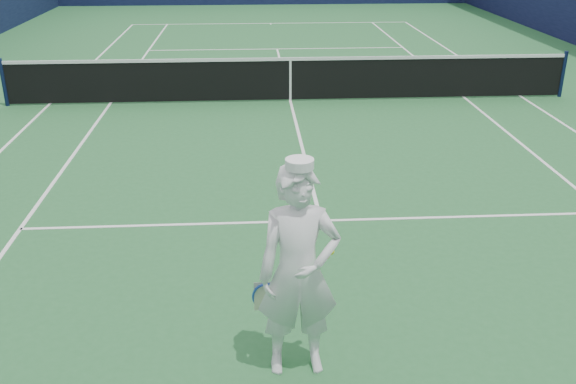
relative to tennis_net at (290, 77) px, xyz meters
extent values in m
plane|color=#256231|center=(0.00, 0.00, -0.55)|extent=(80.00, 80.00, 0.00)
cube|color=white|center=(0.00, 11.88, -0.55)|extent=(11.03, 0.06, 0.01)
cube|color=white|center=(-5.49, 0.00, -0.55)|extent=(0.06, 23.83, 0.01)
cube|color=white|center=(5.49, 0.00, -0.55)|extent=(0.06, 23.83, 0.01)
cube|color=white|center=(-4.12, 0.00, -0.55)|extent=(0.06, 23.77, 0.01)
cube|color=white|center=(4.12, 0.00, -0.55)|extent=(0.06, 23.77, 0.01)
cube|color=white|center=(0.00, 6.40, -0.55)|extent=(8.23, 0.06, 0.01)
cube|color=white|center=(0.00, -6.40, -0.55)|extent=(8.23, 0.06, 0.01)
cube|color=white|center=(0.00, 0.00, -0.55)|extent=(0.06, 12.80, 0.01)
cube|color=white|center=(0.00, 11.73, -0.55)|extent=(0.06, 0.30, 0.01)
cylinder|color=#141E4C|center=(-6.40, 0.00, -0.02)|extent=(0.09, 0.09, 1.07)
cylinder|color=#141E4C|center=(6.40, 0.00, -0.02)|extent=(0.09, 0.09, 1.07)
cube|color=black|center=(0.00, 0.00, -0.05)|extent=(12.79, 0.02, 0.92)
cube|color=white|center=(0.00, 0.00, 0.42)|extent=(12.79, 0.04, 0.07)
cube|color=white|center=(0.00, 0.00, -0.08)|extent=(0.05, 0.03, 0.94)
imported|color=white|center=(-0.56, -9.52, 0.46)|extent=(0.76, 0.53, 2.02)
cylinder|color=white|center=(-0.56, -9.52, 1.49)|extent=(0.24, 0.24, 0.08)
cube|color=white|center=(-0.57, -9.39, 1.46)|extent=(0.19, 0.11, 0.02)
cylinder|color=navy|center=(-0.85, -9.45, 0.50)|extent=(0.04, 0.09, 0.22)
cube|color=#2044AF|center=(-0.85, -9.40, 0.32)|extent=(0.02, 0.02, 0.14)
torus|color=#2044AF|center=(-0.85, -9.34, 0.11)|extent=(0.30, 0.12, 0.29)
cube|color=beige|center=(-0.85, -9.34, 0.11)|extent=(0.22, 0.02, 0.30)
sphere|color=yellow|center=(-0.31, -9.40, 0.56)|extent=(0.07, 0.07, 0.07)
sphere|color=yellow|center=(-0.26, -9.38, 0.59)|extent=(0.07, 0.07, 0.07)
camera|label=1|loc=(-0.97, -14.43, 3.34)|focal=40.00mm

